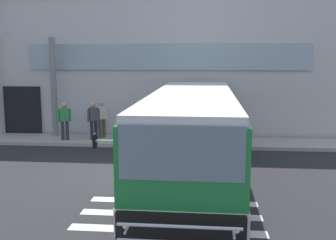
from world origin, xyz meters
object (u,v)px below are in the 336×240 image
Objects in this scene: entry_support_column at (54,87)px; passenger_at_curb_edge at (102,117)px; passenger_near_column at (64,119)px; bus_main_foreground at (192,136)px; passenger_by_doorway at (93,118)px.

entry_support_column reaches higher than passenger_at_curb_edge.
bus_main_foreground is at bearing -37.87° from passenger_near_column.
entry_support_column is 2.70× the size of passenger_at_curb_edge.
passenger_by_doorway and passenger_at_curb_edge have the same top height.
bus_main_foreground reaches higher than passenger_at_curb_edge.
passenger_at_curb_edge is (-4.30, 5.20, -0.25)m from bus_main_foreground.
passenger_at_curb_edge is at bearing 58.68° from passenger_by_doorway.
bus_main_foreground reaches higher than passenger_near_column.
entry_support_column is 1.82m from passenger_near_column.
entry_support_column is 0.41× the size of bus_main_foreground.
passenger_near_column is 1.65m from passenger_at_curb_edge.
bus_main_foreground is 6.63× the size of passenger_near_column.
entry_support_column is 2.66m from passenger_at_curb_edge.
passenger_at_curb_edge is (2.29, -0.26, -1.33)m from entry_support_column.
passenger_near_column is (-5.79, 4.50, -0.25)m from bus_main_foreground.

